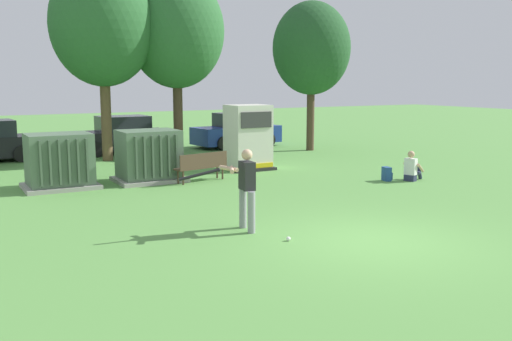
{
  "coord_description": "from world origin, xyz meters",
  "views": [
    {
      "loc": [
        -7.45,
        -8.63,
        3.17
      ],
      "look_at": [
        -0.71,
        3.5,
        1.0
      ],
      "focal_mm": 40.72,
      "sensor_mm": 36.0,
      "label": 1
    }
  ],
  "objects_px": {
    "generator_enclosure": "(248,138)",
    "parked_car_right_of_center": "(237,131)",
    "park_bench": "(202,165)",
    "batter": "(245,185)",
    "backpack": "(387,174)",
    "sports_ball": "(288,239)",
    "seated_spectator": "(412,169)",
    "parked_car_left_of_center": "(121,136)",
    "transformer_west": "(59,162)",
    "transformer_mid_west": "(149,157)"
  },
  "relations": [
    {
      "from": "generator_enclosure",
      "to": "backpack",
      "type": "height_order",
      "value": "generator_enclosure"
    },
    {
      "from": "generator_enclosure",
      "to": "parked_car_right_of_center",
      "type": "height_order",
      "value": "generator_enclosure"
    },
    {
      "from": "backpack",
      "to": "parked_car_right_of_center",
      "type": "relative_size",
      "value": 0.1
    },
    {
      "from": "backpack",
      "to": "parked_car_left_of_center",
      "type": "distance_m",
      "value": 12.31
    },
    {
      "from": "batter",
      "to": "seated_spectator",
      "type": "distance_m",
      "value": 8.12
    },
    {
      "from": "transformer_west",
      "to": "seated_spectator",
      "type": "bearing_deg",
      "value": -22.1
    },
    {
      "from": "sports_ball",
      "to": "seated_spectator",
      "type": "xyz_separation_m",
      "value": [
        7.19,
        4.05,
        0.33
      ]
    },
    {
      "from": "transformer_west",
      "to": "seated_spectator",
      "type": "relative_size",
      "value": 2.18
    },
    {
      "from": "park_bench",
      "to": "batter",
      "type": "height_order",
      "value": "batter"
    },
    {
      "from": "park_bench",
      "to": "parked_car_left_of_center",
      "type": "bearing_deg",
      "value": 91.1
    },
    {
      "from": "sports_ball",
      "to": "seated_spectator",
      "type": "relative_size",
      "value": 0.09
    },
    {
      "from": "transformer_mid_west",
      "to": "parked_car_left_of_center",
      "type": "relative_size",
      "value": 0.49
    },
    {
      "from": "batter",
      "to": "parked_car_right_of_center",
      "type": "height_order",
      "value": "batter"
    },
    {
      "from": "transformer_mid_west",
      "to": "batter",
      "type": "bearing_deg",
      "value": -91.77
    },
    {
      "from": "transformer_west",
      "to": "backpack",
      "type": "height_order",
      "value": "transformer_west"
    },
    {
      "from": "transformer_west",
      "to": "parked_car_right_of_center",
      "type": "bearing_deg",
      "value": 36.59
    },
    {
      "from": "seated_spectator",
      "to": "parked_car_right_of_center",
      "type": "height_order",
      "value": "parked_car_right_of_center"
    },
    {
      "from": "transformer_mid_west",
      "to": "sports_ball",
      "type": "bearing_deg",
      "value": -88.81
    },
    {
      "from": "batter",
      "to": "parked_car_left_of_center",
      "type": "relative_size",
      "value": 0.41
    },
    {
      "from": "sports_ball",
      "to": "generator_enclosure",
      "type": "bearing_deg",
      "value": 66.6
    },
    {
      "from": "batter",
      "to": "transformer_mid_west",
      "type": "bearing_deg",
      "value": 88.23
    },
    {
      "from": "parked_car_left_of_center",
      "to": "parked_car_right_of_center",
      "type": "distance_m",
      "value": 5.57
    },
    {
      "from": "batter",
      "to": "generator_enclosure",
      "type": "bearing_deg",
      "value": 61.23
    },
    {
      "from": "generator_enclosure",
      "to": "sports_ball",
      "type": "height_order",
      "value": "generator_enclosure"
    },
    {
      "from": "parked_car_left_of_center",
      "to": "batter",
      "type": "bearing_deg",
      "value": -95.9
    },
    {
      "from": "transformer_west",
      "to": "parked_car_left_of_center",
      "type": "distance_m",
      "value": 8.34
    },
    {
      "from": "park_bench",
      "to": "sports_ball",
      "type": "xyz_separation_m",
      "value": [
        -1.26,
        -7.09,
        -0.49
      ]
    },
    {
      "from": "park_bench",
      "to": "sports_ball",
      "type": "distance_m",
      "value": 7.22
    },
    {
      "from": "park_bench",
      "to": "batter",
      "type": "distance_m",
      "value": 6.18
    },
    {
      "from": "transformer_west",
      "to": "parked_car_left_of_center",
      "type": "xyz_separation_m",
      "value": [
        3.95,
        7.35,
        -0.04
      ]
    },
    {
      "from": "sports_ball",
      "to": "parked_car_left_of_center",
      "type": "xyz_separation_m",
      "value": [
        1.1,
        15.47,
        0.71
      ]
    },
    {
      "from": "parked_car_left_of_center",
      "to": "park_bench",
      "type": "bearing_deg",
      "value": -88.9
    },
    {
      "from": "transformer_mid_west",
      "to": "park_bench",
      "type": "relative_size",
      "value": 1.14
    },
    {
      "from": "park_bench",
      "to": "parked_car_left_of_center",
      "type": "height_order",
      "value": "parked_car_left_of_center"
    },
    {
      "from": "sports_ball",
      "to": "parked_car_right_of_center",
      "type": "xyz_separation_m",
      "value": [
        6.67,
        15.19,
        0.71
      ]
    },
    {
      "from": "backpack",
      "to": "batter",
      "type": "bearing_deg",
      "value": -154.56
    },
    {
      "from": "generator_enclosure",
      "to": "batter",
      "type": "distance_m",
      "value": 8.57
    },
    {
      "from": "batter",
      "to": "sports_ball",
      "type": "relative_size",
      "value": 19.33
    },
    {
      "from": "generator_enclosure",
      "to": "batter",
      "type": "xyz_separation_m",
      "value": [
        -4.13,
        -7.51,
        -0.16
      ]
    },
    {
      "from": "batter",
      "to": "seated_spectator",
      "type": "bearing_deg",
      "value": 20.99
    },
    {
      "from": "transformer_west",
      "to": "park_bench",
      "type": "distance_m",
      "value": 4.25
    },
    {
      "from": "park_bench",
      "to": "transformer_west",
      "type": "bearing_deg",
      "value": 165.91
    },
    {
      "from": "transformer_mid_west",
      "to": "park_bench",
      "type": "distance_m",
      "value": 1.7
    },
    {
      "from": "batter",
      "to": "parked_car_right_of_center",
      "type": "bearing_deg",
      "value": 63.36
    },
    {
      "from": "generator_enclosure",
      "to": "backpack",
      "type": "xyz_separation_m",
      "value": [
        2.72,
        -4.26,
        -0.92
      ]
    },
    {
      "from": "transformer_mid_west",
      "to": "batter",
      "type": "xyz_separation_m",
      "value": [
        -0.21,
        -6.83,
        0.19
      ]
    },
    {
      "from": "batter",
      "to": "backpack",
      "type": "relative_size",
      "value": 3.95
    },
    {
      "from": "generator_enclosure",
      "to": "parked_car_right_of_center",
      "type": "xyz_separation_m",
      "value": [
        2.92,
        6.53,
        -0.38
      ]
    },
    {
      "from": "generator_enclosure",
      "to": "seated_spectator",
      "type": "bearing_deg",
      "value": -53.3
    },
    {
      "from": "transformer_mid_west",
      "to": "parked_car_left_of_center",
      "type": "height_order",
      "value": "same"
    }
  ]
}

